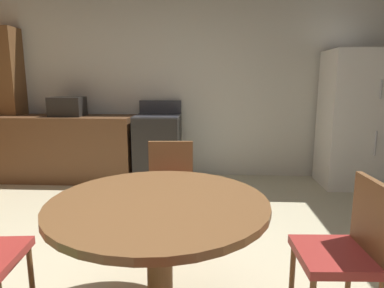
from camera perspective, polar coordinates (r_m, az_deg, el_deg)
The scene contains 9 objects.
wall_back at distance 4.89m, azimuth -1.57°, elevation 10.44°, with size 6.06×0.12×2.70m, color beige.
kitchen_counter at distance 5.03m, azimuth -21.59°, elevation -0.64°, with size 2.07×0.60×0.90m, color brown.
pantry_column at distance 5.50m, azimuth -29.02°, elevation 6.01°, with size 0.44×0.36×2.10m, color brown.
oven_range at distance 4.62m, azimuth -5.80°, elevation -0.65°, with size 0.60×0.60×1.10m.
refrigerator at distance 4.81m, azimuth 25.46°, elevation 3.78°, with size 0.68×0.68×1.76m.
microwave at distance 4.89m, azimuth -20.52°, elevation 6.01°, with size 0.44×0.32×0.26m, color black.
dining_table at distance 1.85m, azimuth -5.65°, elevation -14.18°, with size 1.16×1.16×0.76m.
chair_north at distance 2.83m, azimuth -3.72°, elevation -7.31°, with size 0.42×0.42×0.87m.
chair_east at distance 2.05m, azimuth 25.11°, elevation -15.64°, with size 0.42×0.42×0.87m.
Camera 1 is at (0.40, -1.95, 1.38)m, focal length 31.23 mm.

